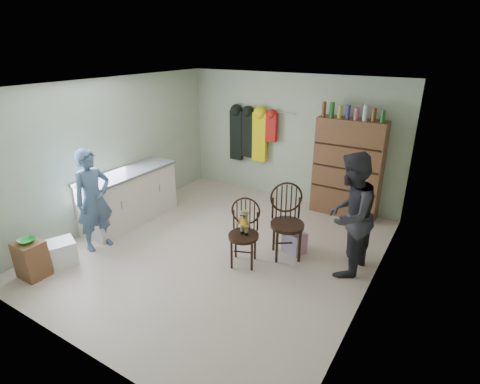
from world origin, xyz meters
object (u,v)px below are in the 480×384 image
Objects in this scene: chair_front at (244,228)px; chair_far at (287,218)px; counter at (129,196)px; dresser at (348,168)px.

chair_front is 0.68m from chair_far.
chair_far is at bearing 7.99° from counter.
dresser is (0.31, 1.89, 0.31)m from chair_far.
dresser is at bearing 35.69° from counter.
dresser reaches higher than counter.
dresser reaches higher than chair_far.
chair_front is 2.55m from dresser.
counter is at bearing 156.24° from chair_front.
dresser reaches higher than chair_front.
dresser is (3.20, 2.30, 0.44)m from counter.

